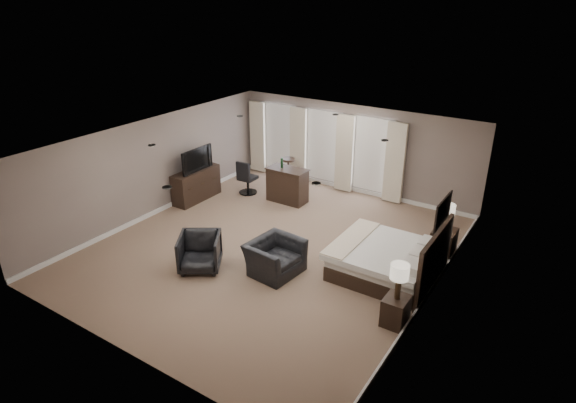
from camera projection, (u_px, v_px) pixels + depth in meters
The scene contains 16 objects.
room at pixel (271, 197), 10.82m from camera, with size 7.60×8.60×2.64m.
window_bay at pixel (321, 148), 14.51m from camera, with size 5.25×0.20×2.30m.
bed at pixel (383, 246), 10.09m from camera, with size 2.06×1.96×1.31m, color silver.
nightstand_near at pixel (395, 311), 8.69m from camera, with size 0.41×0.50×0.55m, color black.
nightstand_far at pixel (443, 243), 10.90m from camera, with size 0.49×0.59×0.65m, color black.
lamp_near at pixel (399, 282), 8.44m from camera, with size 0.33×0.33×0.69m, color beige.
lamp_far at pixel (447, 218), 10.64m from camera, with size 0.31×0.31×0.64m, color beige.
wall_art at pixel (443, 211), 9.09m from camera, with size 0.04×0.96×0.56m, color slate.
dresser at pixel (196, 185), 13.79m from camera, with size 0.50×1.54×0.90m, color black.
tv at pixel (195, 168), 13.58m from camera, with size 1.16×0.67×0.15m, color black.
armchair_near at pixel (275, 252), 10.20m from camera, with size 1.11×0.72×0.97m, color black.
armchair_far at pixel (200, 251), 10.35m from camera, with size 0.86×0.81×0.88m, color black.
bar_counter at pixel (287, 185), 13.64m from camera, with size 1.15×0.60×1.00m, color black.
bar_stool_left at pixel (288, 171), 14.87m from camera, with size 0.40×0.40×0.84m, color black.
bar_stool_right at pixel (297, 184), 14.13m from camera, with size 0.32×0.32×0.67m, color black.
desk_chair at pixel (248, 177), 14.18m from camera, with size 0.53×0.53×1.03m, color black.
Camera 1 is at (5.72, -8.12, 5.61)m, focal length 30.00 mm.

